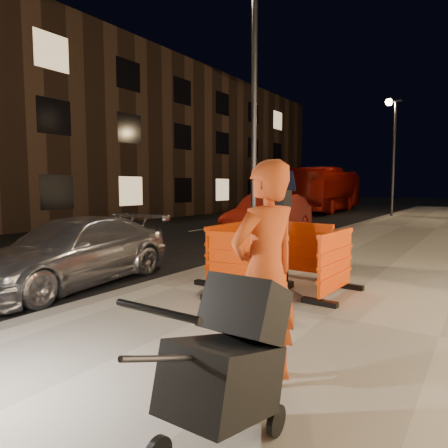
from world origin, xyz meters
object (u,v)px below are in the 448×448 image
Objects in this scene: barrier_kerbside at (226,252)px; car_red at (270,240)px; barrier_front at (246,267)px; stroller at (223,370)px; barrier_bldgside at (335,264)px; car_silver at (74,284)px; bus_doubledecker at (325,212)px; man at (265,273)px; parking_kiosk at (277,233)px; barrier_back at (300,249)px.

car_red is at bearing 19.22° from barrier_kerbside.
barrier_front is 1.20× the size of stroller.
car_silver is (-4.31, -1.32, -0.63)m from barrier_bldgside.
car_silver is 0.39× the size of bus_doubledecker.
car_red is at bearing 110.43° from barrier_front.
barrier_front is 0.68× the size of man.
man is (2.25, -2.85, 0.43)m from barrier_kerbside.
parking_kiosk is 1.40× the size of barrier_kerbside.
bus_doubledecker is (-7.52, 20.79, -0.63)m from barrier_bldgside.
barrier_kerbside is 1.00× the size of barrier_bldgside.
barrier_front reaches higher than car_silver.
bus_doubledecker is at bearing 112.10° from barrier_back.
bus_doubledecker is at bearing 91.21° from car_silver.
man is (4.66, -1.53, 1.06)m from car_silver.
barrier_back is 0.12× the size of bus_doubledecker.
bus_doubledecker is (-6.57, 21.74, -0.63)m from barrier_front.
barrier_back is 4.10m from car_silver.
parking_kiosk reaches higher than barrier_kerbside.
barrier_bldgside is at bearing -91.22° from barrier_kerbside.
car_red is 0.43× the size of bus_doubledecker.
parking_kiosk is at bearing 111.39° from stroller.
man is at bearing -142.94° from barrier_kerbside.
stroller reaches higher than barrier_kerbside.
barrier_kerbside reaches higher than car_red.
stroller is at bearing -67.45° from parking_kiosk.
car_silver is (-3.36, -0.37, -0.63)m from barrier_front.
barrier_bldgside is 0.30× the size of car_silver.
car_red is at bearing 81.47° from car_silver.
car_red is at bearing -81.36° from bus_doubledecker.
parking_kiosk reaches higher than bus_doubledecker.
barrier_kerbside is 1.90m from barrier_bldgside.
barrier_bldgside is at bearing -41.22° from barrier_back.
barrier_kerbside is 0.30× the size of car_silver.
barrier_bldgside is at bearing -153.44° from man.
barrier_front is at bearing -89.22° from parking_kiosk.
car_red is 15.22m from bus_doubledecker.
stroller reaches higher than barrier_front.
parking_kiosk is 0.95× the size of man.
barrier_kerbside is at bearing 122.76° from stroller.
stroller is at bearing -148.07° from barrier_kerbside.
barrier_kerbside is 3.65m from man.
stroller reaches higher than barrier_back.
barrier_bldgside is 0.68× the size of man.
bus_doubledecker is (-3.40, 14.83, 0.00)m from car_red.
barrier_front is 22.72m from bus_doubledecker.
barrier_back is 1.34m from barrier_kerbside.
barrier_bldgside is (0.95, -0.95, 0.00)m from barrier_back.
car_silver is at bearing -157.84° from parking_kiosk.
car_red reaches higher than car_silver.
barrier_kerbside is at bearing -75.54° from car_red.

